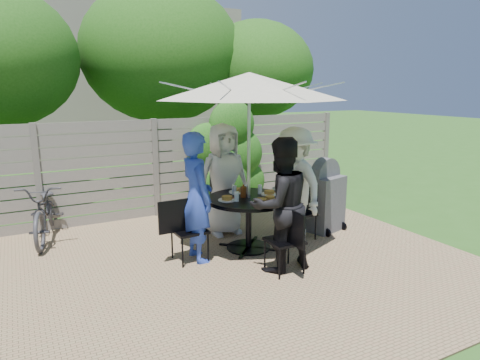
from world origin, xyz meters
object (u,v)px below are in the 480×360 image
chair_back (220,215)px  glass_back (234,190)px  person_back (224,180)px  plate_front (261,201)px  person_left (197,198)px  chair_right (300,223)px  plate_right (269,193)px  plate_extra (270,199)px  bicycle (47,210)px  chair_left (189,243)px  bbq_grill (324,198)px  plate_back (237,191)px  coffee_cup (247,190)px  person_right (295,185)px  chair_front (285,254)px  person_front (280,205)px  glass_left (237,197)px  plate_left (227,199)px  umbrella (249,86)px  glass_right (260,189)px  patio_table (249,213)px  syrup_jug (243,192)px

chair_back → glass_back: size_ratio=6.51×
person_back → plate_front: bearing=-90.0°
person_left → chair_right: 1.91m
person_left → chair_back: bearing=-40.7°
plate_right → plate_extra: size_ratio=1.08×
plate_extra → bicycle: 3.61m
person_left → chair_right: person_left is taller
chair_left → bbq_grill: (2.51, 0.17, 0.30)m
person_left → plate_back: (0.82, 0.37, -0.08)m
person_left → plate_right: bearing=-90.0°
person_back → plate_extra: bearing=-80.9°
chair_right → coffee_cup: bearing=-11.1°
person_back → person_right: bearing=-45.0°
chair_front → person_front: person_front is taller
chair_left → glass_left: (0.71, -0.09, 0.61)m
chair_front → glass_left: size_ratio=6.47×
person_back → plate_left: bearing=-113.4°
plate_extra → bbq_grill: (1.36, 0.46, -0.26)m
glass_left → plate_back: bearing=61.7°
person_back → plate_right: 0.91m
chair_right → plate_extra: chair_right is taller
chair_left → chair_front: bearing=-46.4°
chair_left → glass_left: 0.94m
bicycle → bbq_grill: (4.19, -1.76, 0.10)m
umbrella → bbq_grill: bearing=5.8°
person_left → glass_left: bearing=-100.4°
person_left → glass_back: (0.72, 0.27, -0.03)m
plate_right → person_left: bearing=-179.1°
umbrella → glass_left: size_ratio=19.57×
plate_front → glass_right: size_ratio=1.86×
plate_extra → patio_table: bearing=121.9°
patio_table → bicycle: (-2.64, 1.92, -0.09)m
plate_right → syrup_jug: 0.43m
glass_back → chair_right: bearing=-12.8°
plate_right → chair_back: bearing=111.3°
person_right → glass_right: person_right is taller
chair_front → coffee_cup: size_ratio=7.55×
umbrella → person_left: umbrella is taller
chair_left → plate_back: size_ratio=3.55×
plate_left → plate_right: bearing=0.9°
syrup_jug → chair_left: bearing=-175.9°
chair_back → glass_back: glass_back is taller
chair_back → bicycle: bearing=-108.7°
bicycle → glass_back: bearing=-20.3°
chair_front → chair_right: size_ratio=1.02×
plate_right → chair_left: bearing=-179.1°
umbrella → person_right: umbrella is taller
syrup_jug → umbrella: bearing=-38.9°
plate_left → coffee_cup: 0.51m
person_left → syrup_jug: bearing=-86.3°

